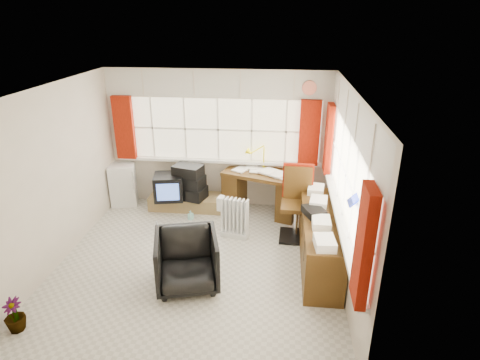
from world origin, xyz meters
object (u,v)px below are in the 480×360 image
Objects in this scene: credenza at (320,238)px; office_chair at (187,261)px; tv_bench at (188,202)px; crt_tv at (169,187)px; task_chair at (297,199)px; desk at (262,190)px; radiator at (235,221)px; desk_lamp at (264,153)px; mini_fridge at (123,184)px.

office_chair is at bearing -157.83° from credenza.
crt_tv is at bearing -152.60° from tv_bench.
task_chair reaches higher than crt_tv.
task_chair is at bearing -51.36° from desk.
desk_lamp is at bearing 70.55° from radiator.
office_chair is at bearing -68.58° from crt_tv.
credenza reaches higher than tv_bench.
credenza is 2.92m from crt_tv.
task_chair reaches higher than office_chair.
credenza is 2.75m from tv_bench.
office_chair is 2.31m from tv_bench.
task_chair is 1.51× the size of mini_fridge.
desk_lamp is 0.22× the size of credenza.
desk reaches higher than crt_tv.
task_chair is at bearing 30.82° from office_chair.
desk_lamp reaches higher than office_chair.
credenza is (0.92, -1.53, -0.04)m from desk.
task_chair reaches higher than radiator.
desk is at bearing -1.60° from mini_fridge.
mini_fridge is (-2.61, 0.07, -0.04)m from desk.
tv_bench is (-2.28, 1.52, -0.27)m from credenza.
office_chair is 1.91m from credenza.
tv_bench is at bearing -179.72° from desk.
credenza is (1.29, -0.59, 0.12)m from radiator.
office_chair is 1.04× the size of mini_fridge.
desk is at bearing 54.21° from office_chair.
desk_lamp is 2.04m from credenza.
credenza is at bearing -24.58° from radiator.
desk_lamp is 0.37× the size of task_chair.
radiator is 1.15× the size of crt_tv.
office_chair is 0.59× the size of tv_bench.
desk_lamp is at bearing 118.06° from credenza.
radiator is 2.46m from mini_fridge.
tv_bench is at bearing 27.40° from crt_tv.
crt_tv is at bearing -168.84° from desk_lamp.
task_chair is at bearing 112.22° from credenza.
desk_lamp reaches higher than mini_fridge.
office_chair is 1.22× the size of radiator.
crt_tv is 0.98m from mini_fridge.
desk_lamp is 0.57× the size of mini_fridge.
credenza is (0.32, -0.78, -0.24)m from task_chair.
radiator is at bearing -111.87° from desk.
desk_lamp is 0.66× the size of radiator.
task_chair is at bearing -14.38° from mini_fridge.
tv_bench is (-1.36, -0.01, -0.30)m from desk.
desk is 2.40m from office_chair.
office_chair is at bearing -52.75° from mini_fridge.
task_chair is at bearing -20.76° from tv_bench.
office_chair is 2.24m from crt_tv.
desk is at bearing 120.99° from credenza.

